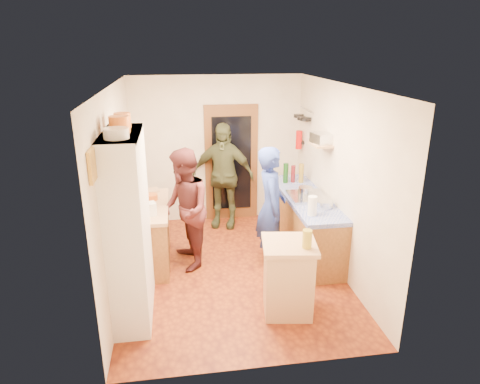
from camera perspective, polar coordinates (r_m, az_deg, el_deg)
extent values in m
cube|color=#903B12|center=(6.29, -0.98, -10.39)|extent=(3.00, 4.00, 0.02)
cube|color=silver|center=(5.49, -1.14, 14.15)|extent=(3.00, 4.00, 0.02)
cube|color=silver|center=(7.68, -3.07, 5.66)|extent=(3.00, 0.02, 2.60)
cube|color=silver|center=(3.92, 2.91, -8.04)|extent=(3.00, 0.02, 2.60)
cube|color=silver|center=(5.76, -16.11, 0.30)|extent=(0.02, 4.00, 2.60)
cube|color=silver|center=(6.13, 13.09, 1.67)|extent=(0.02, 4.00, 2.60)
cube|color=brown|center=(7.73, -1.16, 3.86)|extent=(0.95, 0.06, 2.10)
cube|color=black|center=(7.69, -1.12, 3.79)|extent=(0.70, 0.02, 1.70)
cube|color=white|center=(5.06, -14.58, -4.63)|extent=(0.40, 1.20, 2.20)
cube|color=white|center=(4.74, -15.66, 7.41)|extent=(0.40, 1.14, 0.04)
cylinder|color=white|center=(4.43, -16.18, 7.52)|extent=(0.25, 0.25, 0.10)
cylinder|color=orange|center=(4.73, -15.78, 8.68)|extent=(0.22, 0.22, 0.17)
cylinder|color=orange|center=(5.01, -15.41, 9.22)|extent=(0.18, 0.18, 0.16)
cube|color=#9D642E|center=(6.46, -12.20, -5.64)|extent=(0.60, 1.40, 0.85)
cube|color=tan|center=(6.29, -12.49, -1.92)|extent=(0.64, 1.44, 0.05)
cube|color=white|center=(5.87, -12.30, -2.28)|extent=(0.26, 0.21, 0.17)
cylinder|color=white|center=(6.07, -13.13, -1.67)|extent=(0.18, 0.18, 0.16)
cylinder|color=orange|center=(6.46, -11.72, -0.66)|extent=(0.22, 0.22, 0.08)
cube|color=tan|center=(6.85, -12.07, 0.19)|extent=(0.34, 0.27, 0.02)
cube|color=#9D642E|center=(6.77, 8.56, -4.28)|extent=(0.60, 2.20, 0.84)
cube|color=#031BA8|center=(6.61, 8.75, -0.70)|extent=(0.62, 2.22, 0.06)
cube|color=silver|center=(6.50, 9.04, -0.58)|extent=(0.55, 0.58, 0.04)
cylinder|color=silver|center=(6.44, 8.70, 0.07)|extent=(0.21, 0.21, 0.14)
cylinder|color=#143F14|center=(7.11, 6.11, 2.53)|extent=(0.10, 0.10, 0.33)
cylinder|color=#591419|center=(7.17, 7.09, 2.42)|extent=(0.07, 0.07, 0.29)
cylinder|color=olive|center=(7.16, 8.17, 2.50)|extent=(0.09, 0.09, 0.32)
cylinder|color=white|center=(5.82, 9.62, -1.81)|extent=(0.15, 0.15, 0.27)
cylinder|color=silver|center=(6.15, 11.07, -1.54)|extent=(0.31, 0.31, 0.10)
cube|color=tan|center=(5.24, 6.42, -11.49)|extent=(0.62, 0.62, 0.86)
cube|color=tan|center=(5.02, 6.61, -7.02)|extent=(0.70, 0.70, 0.05)
cube|color=white|center=(5.06, 5.98, -6.67)|extent=(0.39, 0.33, 0.02)
cylinder|color=#AD9E2D|center=(4.88, 8.94, -6.20)|extent=(0.12, 0.12, 0.22)
cylinder|color=silver|center=(7.35, 8.82, 10.82)|extent=(0.02, 0.65, 0.02)
cylinder|color=black|center=(7.19, 8.72, 9.59)|extent=(0.18, 0.18, 0.05)
cylinder|color=black|center=(7.38, 8.26, 9.70)|extent=(0.16, 0.16, 0.05)
cylinder|color=black|center=(7.57, 7.82, 10.03)|extent=(0.17, 0.17, 0.05)
cube|color=tan|center=(6.38, 10.72, 6.26)|extent=(0.26, 0.42, 0.03)
cube|color=silver|center=(6.36, 10.77, 7.05)|extent=(0.28, 0.34, 0.15)
cube|color=black|center=(7.63, 8.28, 6.55)|extent=(0.06, 0.10, 0.04)
cylinder|color=red|center=(7.60, 7.86, 6.91)|extent=(0.11, 0.11, 0.32)
cube|color=gold|center=(4.08, -19.14, 3.33)|extent=(0.03, 0.25, 0.30)
imported|color=navy|center=(6.11, 4.49, -2.09)|extent=(0.49, 0.69, 1.76)
imported|color=#4A1E1F|center=(6.12, -7.20, -2.22)|extent=(0.78, 0.94, 1.75)
imported|color=#3D4227|center=(7.41, -2.21, 2.18)|extent=(1.17, 0.78, 1.85)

